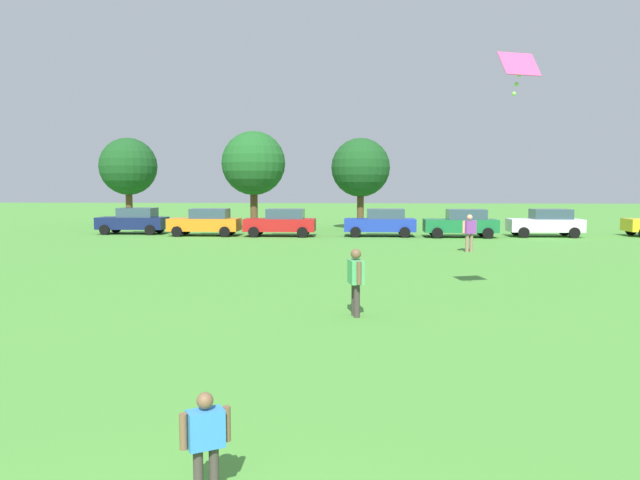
% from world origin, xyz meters
% --- Properties ---
extents(ground_plane, '(160.00, 160.00, 0.00)m').
position_xyz_m(ground_plane, '(0.00, 30.00, 0.00)').
color(ground_plane, '#4C9338').
extents(child_kite_flyer, '(0.44, 0.34, 1.06)m').
position_xyz_m(child_kite_flyer, '(-0.06, 2.44, 0.63)').
color(child_kite_flyer, '#3F3833').
rests_on(child_kite_flyer, ground).
extents(adult_bystander, '(0.41, 0.74, 1.59)m').
position_xyz_m(adult_bystander, '(1.30, 10.88, 0.94)').
color(adult_bystander, '#3F3833').
rests_on(adult_bystander, ground).
extents(bystander_near_trees, '(0.72, 0.57, 1.74)m').
position_xyz_m(bystander_near_trees, '(6.44, 25.42, 1.03)').
color(bystander_near_trees, '#8C7259').
rests_on(bystander_near_trees, ground).
extents(kite, '(1.03, 0.72, 1.04)m').
position_xyz_m(kite, '(5.10, 11.76, 5.81)').
color(kite, '#F24C8C').
extents(parked_car_navy_0, '(4.30, 2.02, 1.68)m').
position_xyz_m(parked_car_navy_0, '(-13.14, 34.95, 0.86)').
color(parked_car_navy_0, '#141E4C').
rests_on(parked_car_navy_0, ground).
extents(parked_car_orange_1, '(4.30, 2.02, 1.68)m').
position_xyz_m(parked_car_orange_1, '(-8.13, 33.77, 0.86)').
color(parked_car_orange_1, orange).
rests_on(parked_car_orange_1, ground).
extents(parked_car_red_2, '(4.30, 2.02, 1.68)m').
position_xyz_m(parked_car_red_2, '(-3.44, 33.70, 0.86)').
color(parked_car_red_2, red).
rests_on(parked_car_red_2, ground).
extents(parked_car_blue_3, '(4.30, 2.02, 1.68)m').
position_xyz_m(parked_car_blue_3, '(2.65, 34.07, 0.86)').
color(parked_car_blue_3, '#1E38AD').
rests_on(parked_car_blue_3, ground).
extents(parked_car_green_4, '(4.30, 2.02, 1.68)m').
position_xyz_m(parked_car_green_4, '(7.44, 33.72, 0.86)').
color(parked_car_green_4, '#196B38').
rests_on(parked_car_green_4, ground).
extents(parked_car_white_5, '(4.30, 2.02, 1.68)m').
position_xyz_m(parked_car_white_5, '(12.60, 34.43, 0.86)').
color(parked_car_white_5, white).
rests_on(parked_car_white_5, ground).
extents(tree_far_left, '(4.31, 4.31, 6.71)m').
position_xyz_m(tree_far_left, '(-16.16, 42.04, 4.53)').
color(tree_far_left, brown).
rests_on(tree_far_left, ground).
extents(tree_center, '(4.38, 4.38, 6.83)m').
position_xyz_m(tree_center, '(-5.97, 38.56, 4.61)').
color(tree_center, brown).
rests_on(tree_center, ground).
extents(tree_far_right, '(4.14, 4.14, 6.45)m').
position_xyz_m(tree_far_right, '(1.37, 40.13, 4.35)').
color(tree_far_right, brown).
rests_on(tree_far_right, ground).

